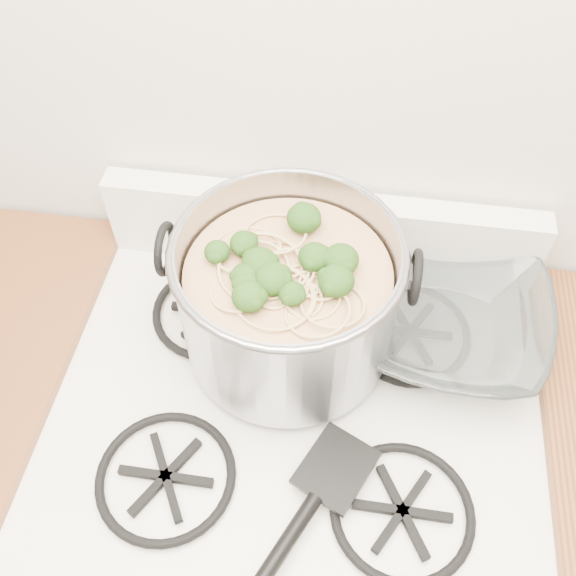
{
  "coord_description": "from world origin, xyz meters",
  "views": [
    {
      "loc": [
        0.06,
        0.79,
        1.81
      ],
      "look_at": [
        -0.03,
        1.37,
        1.06
      ],
      "focal_mm": 40.0,
      "sensor_mm": 36.0,
      "label": 1
    }
  ],
  "objects_px": {
    "spatula": "(336,466)",
    "glass_bowl": "(446,326)",
    "stock_pot": "(288,299)",
    "gas_range": "(294,508)"
  },
  "relations": [
    {
      "from": "gas_range",
      "to": "glass_bowl",
      "type": "bearing_deg",
      "value": 35.41
    },
    {
      "from": "gas_range",
      "to": "stock_pot",
      "type": "distance_m",
      "value": 0.6
    },
    {
      "from": "spatula",
      "to": "glass_bowl",
      "type": "xyz_separation_m",
      "value": [
        0.15,
        0.26,
        0.0
      ]
    },
    {
      "from": "spatula",
      "to": "stock_pot",
      "type": "bearing_deg",
      "value": 140.64
    },
    {
      "from": "spatula",
      "to": "glass_bowl",
      "type": "height_order",
      "value": "glass_bowl"
    },
    {
      "from": "stock_pot",
      "to": "spatula",
      "type": "bearing_deg",
      "value": -64.7
    },
    {
      "from": "spatula",
      "to": "glass_bowl",
      "type": "relative_size",
      "value": 2.41
    },
    {
      "from": "gas_range",
      "to": "glass_bowl",
      "type": "xyz_separation_m",
      "value": [
        0.23,
        0.16,
        0.5
      ]
    },
    {
      "from": "glass_bowl",
      "to": "stock_pot",
      "type": "bearing_deg",
      "value": -168.97
    },
    {
      "from": "gas_range",
      "to": "stock_pot",
      "type": "bearing_deg",
      "value": 104.88
    }
  ]
}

